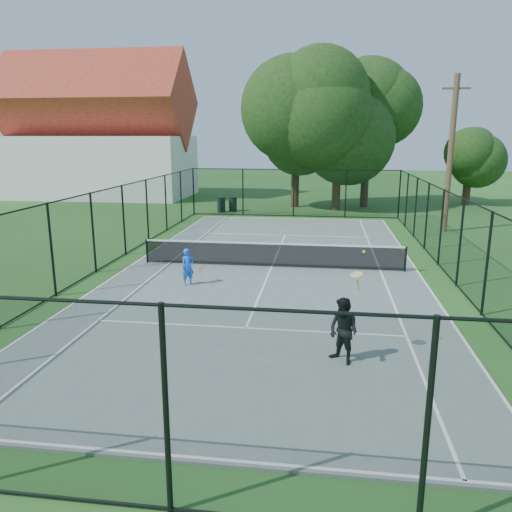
# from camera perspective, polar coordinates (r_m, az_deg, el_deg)

# --- Properties ---
(ground) EXTENTS (120.00, 120.00, 0.00)m
(ground) POSITION_cam_1_polar(r_m,az_deg,el_deg) (19.32, 1.80, -1.42)
(ground) COLOR #244E1A
(tennis_court) EXTENTS (11.00, 24.00, 0.06)m
(tennis_court) POSITION_cam_1_polar(r_m,az_deg,el_deg) (19.31, 1.80, -1.34)
(tennis_court) COLOR slate
(tennis_court) RESTS_ON ground
(tennis_net) EXTENTS (10.08, 0.08, 0.95)m
(tennis_net) POSITION_cam_1_polar(r_m,az_deg,el_deg) (19.18, 1.82, 0.25)
(tennis_net) COLOR black
(tennis_net) RESTS_ON tennis_court
(fence) EXTENTS (13.10, 26.10, 3.00)m
(fence) POSITION_cam_1_polar(r_m,az_deg,el_deg) (18.99, 1.84, 2.96)
(fence) COLOR black
(fence) RESTS_ON ground
(tree_near_left) EXTENTS (7.24, 7.24, 9.45)m
(tree_near_left) POSITION_cam_1_polar(r_m,az_deg,el_deg) (36.24, 4.62, 14.79)
(tree_near_left) COLOR #332114
(tree_near_left) RESTS_ON ground
(tree_near_mid) EXTENTS (7.05, 7.05, 9.22)m
(tree_near_mid) POSITION_cam_1_polar(r_m,az_deg,el_deg) (34.80, 9.43, 14.49)
(tree_near_mid) COLOR #332114
(tree_near_mid) RESTS_ON ground
(tree_near_right) EXTENTS (6.79, 6.79, 9.36)m
(tree_near_right) POSITION_cam_1_polar(r_m,az_deg,el_deg) (36.98, 12.66, 14.71)
(tree_near_right) COLOR #332114
(tree_near_right) RESTS_ON ground
(tree_far_right) EXTENTS (4.03, 4.03, 5.33)m
(tree_far_right) POSITION_cam_1_polar(r_m,az_deg,el_deg) (40.28, 23.21, 10.04)
(tree_far_right) COLOR #332114
(tree_far_right) RESTS_ON ground
(building) EXTENTS (15.30, 8.15, 11.87)m
(building) POSITION_cam_1_polar(r_m,az_deg,el_deg) (44.77, -17.65, 12.83)
(building) COLOR silver
(building) RESTS_ON ground
(trash_bin_left) EXTENTS (0.58, 0.58, 1.02)m
(trash_bin_left) POSITION_cam_1_polar(r_m,az_deg,el_deg) (33.85, -3.99, 5.90)
(trash_bin_left) COLOR black
(trash_bin_left) RESTS_ON ground
(trash_bin_right) EXTENTS (0.58, 0.58, 0.98)m
(trash_bin_right) POSITION_cam_1_polar(r_m,az_deg,el_deg) (34.21, -2.66, 5.96)
(trash_bin_right) COLOR black
(trash_bin_right) RESTS_ON ground
(utility_pole) EXTENTS (1.40, 0.30, 8.06)m
(utility_pole) POSITION_cam_1_polar(r_m,az_deg,el_deg) (28.32, 21.34, 10.82)
(utility_pole) COLOR #4C3823
(utility_pole) RESTS_ON ground
(player_blue) EXTENTS (0.85, 0.53, 1.25)m
(player_blue) POSITION_cam_1_polar(r_m,az_deg,el_deg) (16.99, -7.77, -1.25)
(player_blue) COLOR blue
(player_blue) RESTS_ON tennis_court
(player_black) EXTENTS (0.92, 0.94, 2.49)m
(player_black) POSITION_cam_1_polar(r_m,az_deg,el_deg) (11.26, 9.97, -8.42)
(player_black) COLOR black
(player_black) RESTS_ON tennis_court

